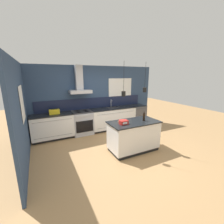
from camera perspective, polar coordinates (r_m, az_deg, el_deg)
ground_plane at (r=4.81m, az=1.59°, el=-13.85°), size 16.00×16.00×0.00m
wall_back at (r=6.15m, az=-7.37°, el=5.53°), size 5.60×2.42×2.60m
wall_left at (r=4.56m, az=-31.08°, el=0.06°), size 0.08×3.80×2.60m
counter_run_left at (r=5.74m, az=-21.66°, el=-5.17°), size 1.43×0.64×0.91m
counter_run_sink at (r=6.35m, az=0.34°, el=-2.33°), size 1.92×0.64×1.24m
oven_range at (r=5.90m, az=-11.20°, el=-3.97°), size 0.74×0.66×0.91m
dishwasher at (r=6.99m, az=9.58°, el=-1.07°), size 0.61×0.65×0.91m
kitchen_island at (r=4.61m, az=8.19°, el=-8.98°), size 1.50×0.79×0.91m
bottle_on_island at (r=4.55m, az=12.05°, el=-1.84°), size 0.07×0.07×0.29m
book_stack at (r=4.29m, az=4.39°, el=-3.73°), size 0.27×0.33×0.06m
red_supply_box at (r=4.17m, az=4.45°, el=-3.92°), size 0.23×0.16×0.11m
yellow_toolbox at (r=5.60m, az=-21.11°, el=0.08°), size 0.34×0.18×0.19m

